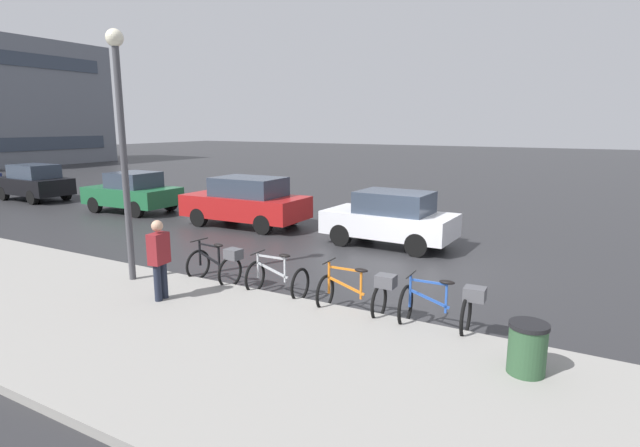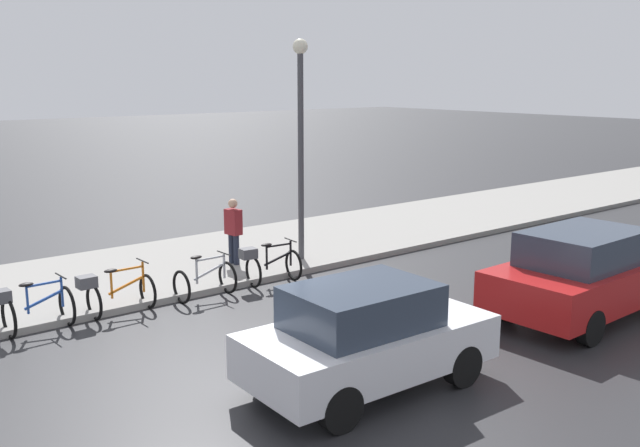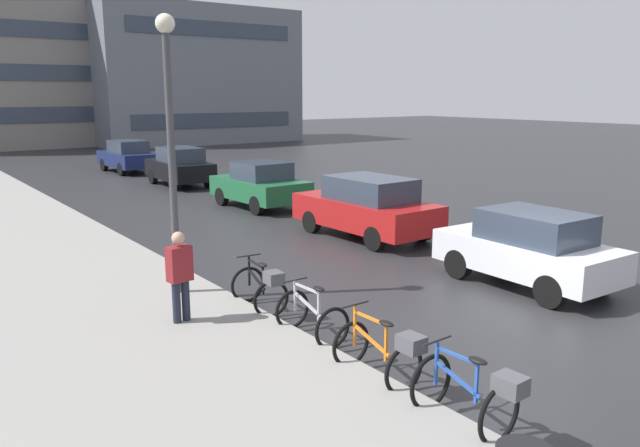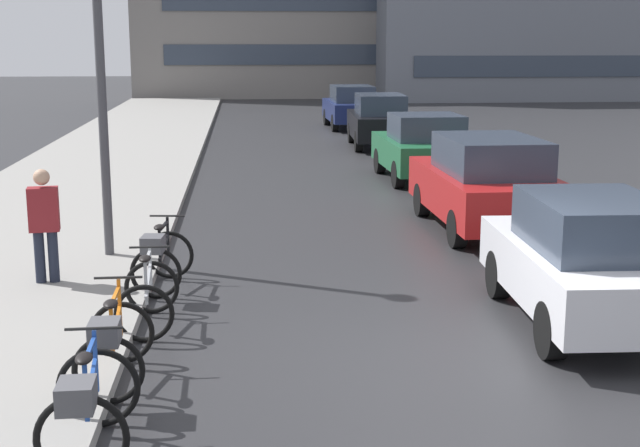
{
  "view_description": "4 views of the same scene",
  "coord_description": "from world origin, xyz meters",
  "px_view_note": "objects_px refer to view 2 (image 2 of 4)",
  "views": [
    {
      "loc": [
        -11.53,
        -4.06,
        3.5
      ],
      "look_at": [
        -0.25,
        2.35,
        0.9
      ],
      "focal_mm": 28.0,
      "sensor_mm": 36.0,
      "label": 1
    },
    {
      "loc": [
        9.08,
        -5.48,
        4.52
      ],
      "look_at": [
        -1.97,
        3.38,
        1.59
      ],
      "focal_mm": 40.0,
      "sensor_mm": 36.0,
      "label": 2
    },
    {
      "loc": [
        -9.1,
        -6.35,
        3.99
      ],
      "look_at": [
        -0.78,
        4.96,
        1.02
      ],
      "focal_mm": 35.0,
      "sensor_mm": 36.0,
      "label": 3
    },
    {
      "loc": [
        -2.26,
        -8.91,
        3.47
      ],
      "look_at": [
        -1.23,
        3.47,
        0.84
      ],
      "focal_mm": 50.0,
      "sensor_mm": 36.0,
      "label": 4
    }
  ],
  "objects_px": {
    "bicycle_farthest": "(268,263)",
    "pedestrian": "(233,230)",
    "bicycle_third": "(205,280)",
    "bicycle_nearest": "(30,307)",
    "car_white": "(367,336)",
    "car_red": "(586,273)",
    "bicycle_second": "(113,291)",
    "streetlamp": "(301,126)"
  },
  "relations": [
    {
      "from": "bicycle_nearest",
      "to": "streetlamp",
      "type": "xyz_separation_m",
      "value": [
        -0.81,
        6.68,
        2.87
      ]
    },
    {
      "from": "bicycle_second",
      "to": "car_red",
      "type": "xyz_separation_m",
      "value": [
        5.67,
        7.0,
        0.38
      ]
    },
    {
      "from": "car_white",
      "to": "pedestrian",
      "type": "xyz_separation_m",
      "value": [
        -6.86,
        2.01,
        0.15
      ]
    },
    {
      "from": "car_white",
      "to": "car_red",
      "type": "relative_size",
      "value": 0.87
    },
    {
      "from": "bicycle_farthest",
      "to": "pedestrian",
      "type": "height_order",
      "value": "pedestrian"
    },
    {
      "from": "bicycle_farthest",
      "to": "bicycle_nearest",
      "type": "bearing_deg",
      "value": -91.54
    },
    {
      "from": "bicycle_farthest",
      "to": "car_red",
      "type": "distance_m",
      "value": 6.55
    },
    {
      "from": "bicycle_second",
      "to": "bicycle_third",
      "type": "height_order",
      "value": "bicycle_second"
    },
    {
      "from": "bicycle_second",
      "to": "bicycle_farthest",
      "type": "bearing_deg",
      "value": 87.54
    },
    {
      "from": "bicycle_second",
      "to": "pedestrian",
      "type": "distance_m",
      "value": 3.88
    },
    {
      "from": "bicycle_farthest",
      "to": "streetlamp",
      "type": "height_order",
      "value": "streetlamp"
    },
    {
      "from": "bicycle_third",
      "to": "bicycle_second",
      "type": "bearing_deg",
      "value": -94.13
    },
    {
      "from": "bicycle_nearest",
      "to": "streetlamp",
      "type": "relative_size",
      "value": 0.26
    },
    {
      "from": "bicycle_farthest",
      "to": "bicycle_second",
      "type": "bearing_deg",
      "value": -92.46
    },
    {
      "from": "pedestrian",
      "to": "streetlamp",
      "type": "height_order",
      "value": "streetlamp"
    },
    {
      "from": "bicycle_farthest",
      "to": "car_red",
      "type": "height_order",
      "value": "car_red"
    },
    {
      "from": "bicycle_third",
      "to": "car_white",
      "type": "relative_size",
      "value": 0.31
    },
    {
      "from": "bicycle_second",
      "to": "pedestrian",
      "type": "relative_size",
      "value": 0.83
    },
    {
      "from": "bicycle_third",
      "to": "car_white",
      "type": "bearing_deg",
      "value": -3.72
    },
    {
      "from": "bicycle_nearest",
      "to": "bicycle_second",
      "type": "distance_m",
      "value": 1.55
    },
    {
      "from": "bicycle_second",
      "to": "car_white",
      "type": "distance_m",
      "value": 5.69
    },
    {
      "from": "pedestrian",
      "to": "bicycle_farthest",
      "type": "bearing_deg",
      "value": -3.52
    },
    {
      "from": "car_white",
      "to": "pedestrian",
      "type": "relative_size",
      "value": 2.22
    },
    {
      "from": "car_red",
      "to": "pedestrian",
      "type": "xyz_separation_m",
      "value": [
        -7.07,
        -3.42,
        0.1
      ]
    },
    {
      "from": "bicycle_third",
      "to": "pedestrian",
      "type": "height_order",
      "value": "pedestrian"
    },
    {
      "from": "bicycle_nearest",
      "to": "bicycle_farthest",
      "type": "bearing_deg",
      "value": 88.46
    },
    {
      "from": "car_red",
      "to": "bicycle_farthest",
      "type": "bearing_deg",
      "value": -147.49
    },
    {
      "from": "bicycle_nearest",
      "to": "car_red",
      "type": "bearing_deg",
      "value": 56.53
    },
    {
      "from": "bicycle_farthest",
      "to": "streetlamp",
      "type": "distance_m",
      "value": 3.45
    },
    {
      "from": "bicycle_farthest",
      "to": "pedestrian",
      "type": "xyz_separation_m",
      "value": [
        -1.56,
        0.1,
        0.48
      ]
    },
    {
      "from": "streetlamp",
      "to": "pedestrian",
      "type": "bearing_deg",
      "value": -111.57
    },
    {
      "from": "bicycle_second",
      "to": "bicycle_farthest",
      "type": "relative_size",
      "value": 1.03
    },
    {
      "from": "bicycle_third",
      "to": "bicycle_farthest",
      "type": "relative_size",
      "value": 0.85
    },
    {
      "from": "bicycle_nearest",
      "to": "car_red",
      "type": "xyz_separation_m",
      "value": [
        5.65,
        8.55,
        0.37
      ]
    },
    {
      "from": "bicycle_third",
      "to": "car_white",
      "type": "height_order",
      "value": "car_white"
    },
    {
      "from": "bicycle_nearest",
      "to": "bicycle_farthest",
      "type": "xyz_separation_m",
      "value": [
        0.14,
        5.04,
        -0.01
      ]
    },
    {
      "from": "bicycle_third",
      "to": "bicycle_nearest",
      "type": "bearing_deg",
      "value": -92.05
    },
    {
      "from": "bicycle_farthest",
      "to": "pedestrian",
      "type": "bearing_deg",
      "value": 176.48
    },
    {
      "from": "bicycle_nearest",
      "to": "pedestrian",
      "type": "distance_m",
      "value": 5.34
    },
    {
      "from": "bicycle_nearest",
      "to": "bicycle_third",
      "type": "bearing_deg",
      "value": 87.95
    },
    {
      "from": "car_white",
      "to": "car_red",
      "type": "height_order",
      "value": "car_red"
    },
    {
      "from": "streetlamp",
      "to": "bicycle_second",
      "type": "bearing_deg",
      "value": -81.19
    }
  ]
}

